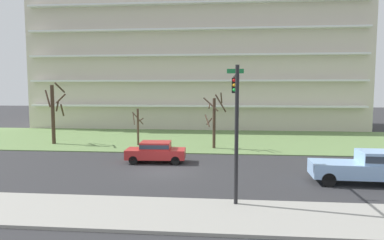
{
  "coord_description": "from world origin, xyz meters",
  "views": [
    {
      "loc": [
        4.05,
        -22.29,
        5.57
      ],
      "look_at": [
        1.39,
        6.0,
        2.9
      ],
      "focal_mm": 31.87,
      "sensor_mm": 36.0,
      "label": 1
    }
  ],
  "objects_px": {
    "tree_center": "(214,119)",
    "traffic_signal_mast": "(236,109)",
    "pickup_blue_center_left": "(363,167)",
    "tree_left": "(138,126)",
    "sedan_red_near_left": "(156,151)",
    "tree_far_left": "(54,111)"
  },
  "relations": [
    {
      "from": "sedan_red_near_left",
      "to": "pickup_blue_center_left",
      "type": "height_order",
      "value": "pickup_blue_center_left"
    },
    {
      "from": "sedan_red_near_left",
      "to": "traffic_signal_mast",
      "type": "relative_size",
      "value": 0.68
    },
    {
      "from": "sedan_red_near_left",
      "to": "pickup_blue_center_left",
      "type": "distance_m",
      "value": 13.91
    },
    {
      "from": "tree_center",
      "to": "pickup_blue_center_left",
      "type": "distance_m",
      "value": 13.97
    },
    {
      "from": "tree_far_left",
      "to": "traffic_signal_mast",
      "type": "height_order",
      "value": "traffic_signal_mast"
    },
    {
      "from": "tree_far_left",
      "to": "pickup_blue_center_left",
      "type": "bearing_deg",
      "value": -25.28
    },
    {
      "from": "pickup_blue_center_left",
      "to": "traffic_signal_mast",
      "type": "distance_m",
      "value": 8.78
    },
    {
      "from": "tree_left",
      "to": "traffic_signal_mast",
      "type": "xyz_separation_m",
      "value": [
        8.82,
        -14.49,
        2.55
      ]
    },
    {
      "from": "sedan_red_near_left",
      "to": "pickup_blue_center_left",
      "type": "xyz_separation_m",
      "value": [
        13.16,
        -4.51,
        0.14
      ]
    },
    {
      "from": "tree_center",
      "to": "pickup_blue_center_left",
      "type": "bearing_deg",
      "value": -49.61
    },
    {
      "from": "tree_far_left",
      "to": "pickup_blue_center_left",
      "type": "distance_m",
      "value": 27.45
    },
    {
      "from": "tree_left",
      "to": "sedan_red_near_left",
      "type": "xyz_separation_m",
      "value": [
        3.17,
        -7.06,
        -1.08
      ]
    },
    {
      "from": "tree_left",
      "to": "sedan_red_near_left",
      "type": "relative_size",
      "value": 0.8
    },
    {
      "from": "tree_far_left",
      "to": "tree_center",
      "type": "relative_size",
      "value": 1.18
    },
    {
      "from": "tree_center",
      "to": "tree_left",
      "type": "bearing_deg",
      "value": 172.21
    },
    {
      "from": "sedan_red_near_left",
      "to": "tree_left",
      "type": "bearing_deg",
      "value": -68.97
    },
    {
      "from": "sedan_red_near_left",
      "to": "traffic_signal_mast",
      "type": "bearing_deg",
      "value": 124.07
    },
    {
      "from": "traffic_signal_mast",
      "to": "pickup_blue_center_left",
      "type": "bearing_deg",
      "value": 21.3
    },
    {
      "from": "tree_center",
      "to": "traffic_signal_mast",
      "type": "distance_m",
      "value": 13.68
    },
    {
      "from": "tree_far_left",
      "to": "traffic_signal_mast",
      "type": "distance_m",
      "value": 22.63
    },
    {
      "from": "tree_center",
      "to": "pickup_blue_center_left",
      "type": "height_order",
      "value": "tree_center"
    },
    {
      "from": "pickup_blue_center_left",
      "to": "traffic_signal_mast",
      "type": "xyz_separation_m",
      "value": [
        -7.51,
        -2.93,
        3.49
      ]
    }
  ]
}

